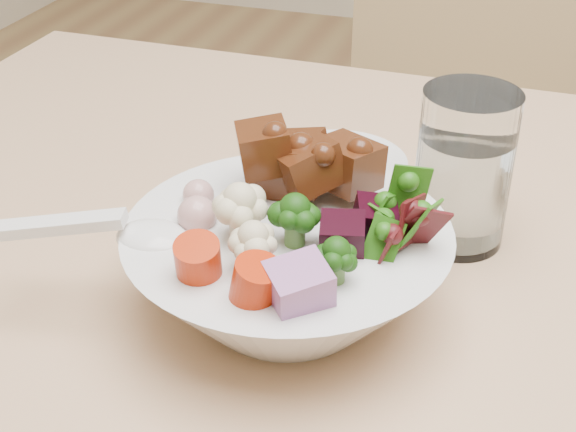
{
  "coord_description": "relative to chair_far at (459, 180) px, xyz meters",
  "views": [
    {
      "loc": [
        -0.2,
        -0.55,
        1.19
      ],
      "look_at": [
        -0.36,
        -0.06,
        0.87
      ],
      "focal_mm": 50.0,
      "sensor_mm": 36.0,
      "label": 1
    }
  ],
  "objects": [
    {
      "name": "side_bowl",
      "position": [
        -0.07,
        -0.56,
        0.29
      ],
      "size": [
        0.13,
        0.13,
        0.04
      ],
      "primitive_type": null,
      "color": "silver",
      "rests_on": "dining_table"
    },
    {
      "name": "water_glass",
      "position": [
        0.05,
        -0.59,
        0.33
      ],
      "size": [
        0.08,
        0.08,
        0.14
      ],
      "color": "white",
      "rests_on": "dining_table"
    },
    {
      "name": "soup_spoon",
      "position": [
        -0.17,
        -0.77,
        0.34
      ],
      "size": [
        0.15,
        0.07,
        0.03
      ],
      "rotation": [
        0.0,
        0.0,
        0.24
      ],
      "color": "silver",
      "rests_on": "food_bowl"
    },
    {
      "name": "chair_far",
      "position": [
        0.0,
        0.0,
        0.0
      ],
      "size": [
        0.44,
        0.44,
        0.95
      ],
      "rotation": [
        0.0,
        0.0,
        -0.01
      ],
      "color": "tan",
      "rests_on": "ground"
    },
    {
      "name": "food_bowl",
      "position": [
        -0.06,
        -0.73,
        0.31
      ],
      "size": [
        0.24,
        0.24,
        0.13
      ],
      "color": "silver",
      "rests_on": "dining_table"
    }
  ]
}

